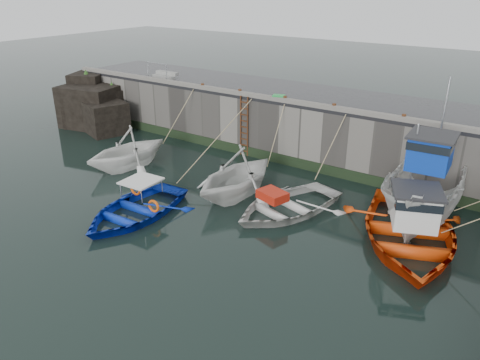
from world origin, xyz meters
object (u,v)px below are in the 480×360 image
Objects in this scene: boat_near_blacktrim at (237,195)px; boat_far_white at (425,193)px; boat_near_white at (129,167)px; fish_crate at (279,98)px; bollard_a at (203,86)px; bollard_e at (404,117)px; bollard_c at (285,99)px; bollard_b at (240,92)px; boat_near_navy at (286,211)px; bollard_d at (334,107)px; boat_far_orange at (408,231)px; boat_near_blue at (135,215)px; ladder at (244,127)px.

boat_far_white reaches higher than boat_near_blacktrim.
fish_crate is at bearing 49.31° from boat_near_white.
bollard_e is (11.00, 0.00, 0.00)m from bollard_a.
bollard_c reaches higher than fish_crate.
bollard_c reaches higher than boat_near_blacktrim.
boat_far_white is 25.95× the size of bollard_b.
boat_near_navy is at bearing -40.01° from bollard_b.
boat_near_blacktrim is 17.00× the size of bollard_d.
bollard_c is (-7.66, 2.37, 2.15)m from boat_far_white.
bollard_e is (-1.90, 4.37, 2.86)m from boat_far_orange.
fish_crate is (1.44, 8.62, 3.30)m from boat_near_blue.
bollard_e is (8.00, 0.34, 1.71)m from ladder.
boat_near_navy is 18.25× the size of bollard_b.
boat_far_orange is 28.71× the size of bollard_d.
bollard_d is (5.30, 0.00, 0.00)m from bollard_b.
boat_far_white is (13.68, 2.67, 1.15)m from boat_near_white.
fish_crate is (-8.04, 2.42, 2.15)m from boat_far_white.
bollard_b is 2.70m from bollard_c.
fish_crate is at bearing 128.63° from boat_far_orange.
boat_near_navy is at bearing -72.11° from fish_crate.
boat_near_blacktrim is 17.00× the size of bollard_a.
boat_near_blue is (4.19, -3.52, 0.00)m from boat_near_white.
bollard_c is (2.70, 0.00, 0.00)m from bollard_b.
boat_near_blue is 9.22m from bollard_b.
bollard_b and bollard_e have the same top height.
fish_crate is at bearing 179.04° from bollard_d.
boat_far_orange reaches higher than bollard_d.
ladder is at bearing 123.13° from boat_near_blacktrim.
bollard_a and bollard_e have the same top height.
bollard_c is 5.80m from bollard_e.
boat_near_navy is 8.75× the size of fish_crate.
bollard_a is (-8.14, 4.73, 3.30)m from boat_near_navy.
bollard_d is at bearing 37.53° from boat_near_white.
boat_near_white is 13.27m from bollard_e.
ladder is 0.40× the size of boat_far_orange.
boat_far_white reaches higher than boat_far_orange.
bollard_e is (8.50, 0.00, 0.00)m from bollard_b.
bollard_d is at bearing 180.00° from bollard_e.
bollard_c is 2.60m from bollard_d.
ladder is 11.43× the size of bollard_d.
bollard_b reaches higher than ladder.
boat_near_navy is 0.70× the size of boat_far_white.
boat_far_orange is 28.71× the size of bollard_c.
bollard_a reaches higher than boat_near_blue.
boat_near_navy is (4.76, 3.83, 0.00)m from boat_near_blue.
ladder is 10.76m from boat_far_orange.
ladder is 3.47m from bollard_a.
boat_far_white is (9.86, -2.04, -0.44)m from ladder.
boat_near_blacktrim is 6.12m from bollard_d.
ladder is at bearing -176.00° from bollard_d.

